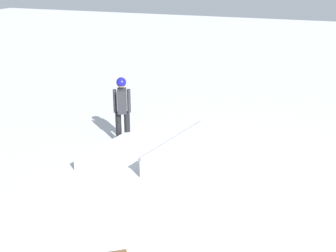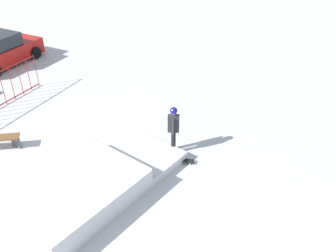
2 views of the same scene
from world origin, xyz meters
name	(u,v)px [view 1 (image 1 of 2)]	position (x,y,z in m)	size (l,w,h in m)	color
ground_plane	(238,194)	(0.00, 0.00, 0.00)	(60.00, 60.00, 0.00)	silver
skate_ramp	(227,168)	(0.36, -0.43, 0.32)	(5.79, 3.57, 0.74)	silver
skater	(122,105)	(3.39, -1.66, 1.01)	(0.41, 0.44, 1.73)	black
skateboard	(147,135)	(2.95, -2.20, 0.08)	(0.44, 0.82, 0.09)	black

